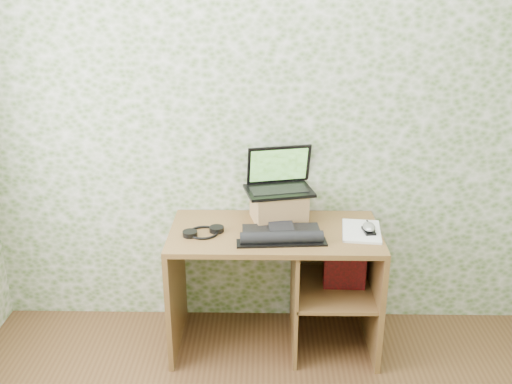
{
  "coord_description": "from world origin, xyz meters",
  "views": [
    {
      "loc": [
        -0.06,
        -1.51,
        2.12
      ],
      "look_at": [
        -0.11,
        1.39,
        1.01
      ],
      "focal_mm": 40.0,
      "sensor_mm": 36.0,
      "label": 1
    }
  ],
  "objects_px": {
    "desk": "(287,270)",
    "notepad": "(361,231)",
    "laptop": "(279,180)",
    "riser": "(279,206)",
    "keyboard": "(281,234)"
  },
  "relations": [
    {
      "from": "riser",
      "to": "keyboard",
      "type": "relative_size",
      "value": 0.6
    },
    {
      "from": "laptop",
      "to": "keyboard",
      "type": "distance_m",
      "value": 0.36
    },
    {
      "from": "desk",
      "to": "notepad",
      "type": "bearing_deg",
      "value": -5.82
    },
    {
      "from": "notepad",
      "to": "desk",
      "type": "bearing_deg",
      "value": -179.08
    },
    {
      "from": "laptop",
      "to": "notepad",
      "type": "relative_size",
      "value": 1.43
    },
    {
      "from": "desk",
      "to": "notepad",
      "type": "xyz_separation_m",
      "value": [
        0.41,
        -0.04,
        0.28
      ]
    },
    {
      "from": "desk",
      "to": "riser",
      "type": "height_order",
      "value": "riser"
    },
    {
      "from": "riser",
      "to": "notepad",
      "type": "bearing_deg",
      "value": -18.66
    },
    {
      "from": "keyboard",
      "to": "notepad",
      "type": "xyz_separation_m",
      "value": [
        0.46,
        0.09,
        -0.02
      ]
    },
    {
      "from": "laptop",
      "to": "keyboard",
      "type": "relative_size",
      "value": 0.86
    },
    {
      "from": "desk",
      "to": "riser",
      "type": "relative_size",
      "value": 4.0
    },
    {
      "from": "desk",
      "to": "notepad",
      "type": "relative_size",
      "value": 4.0
    },
    {
      "from": "laptop",
      "to": "desk",
      "type": "bearing_deg",
      "value": -83.84
    },
    {
      "from": "desk",
      "to": "laptop",
      "type": "xyz_separation_m",
      "value": [
        -0.05,
        0.16,
        0.51
      ]
    },
    {
      "from": "laptop",
      "to": "notepad",
      "type": "bearing_deg",
      "value": -36.15
    }
  ]
}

